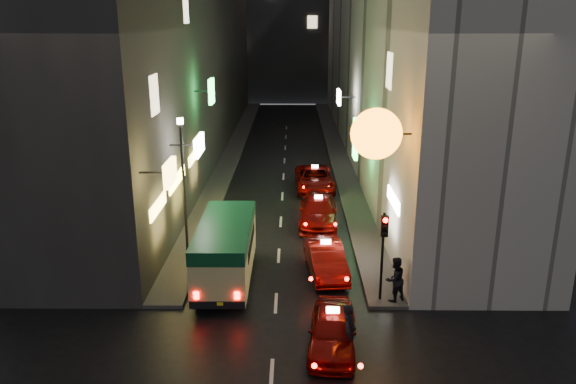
{
  "coord_description": "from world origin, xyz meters",
  "views": [
    {
      "loc": [
        0.63,
        -10.79,
        10.47
      ],
      "look_at": [
        0.43,
        13.0,
        3.08
      ],
      "focal_mm": 35.0,
      "sensor_mm": 36.0,
      "label": 1
    }
  ],
  "objects_px": {
    "lamp_post": "(183,178)",
    "taxi_near": "(332,327)",
    "minibus": "(226,245)",
    "traffic_light": "(384,239)",
    "pedestrian_crossing": "(349,328)"
  },
  "relations": [
    {
      "from": "traffic_light",
      "to": "minibus",
      "type": "bearing_deg",
      "value": 162.91
    },
    {
      "from": "pedestrian_crossing",
      "to": "traffic_light",
      "type": "xyz_separation_m",
      "value": [
        1.56,
        3.55,
        1.62
      ]
    },
    {
      "from": "taxi_near",
      "to": "pedestrian_crossing",
      "type": "xyz_separation_m",
      "value": [
        0.49,
        -0.56,
        0.31
      ]
    },
    {
      "from": "minibus",
      "to": "lamp_post",
      "type": "xyz_separation_m",
      "value": [
        -2.1,
        2.65,
        2.1
      ]
    },
    {
      "from": "minibus",
      "to": "traffic_light",
      "type": "distance_m",
      "value": 6.47
    },
    {
      "from": "traffic_light",
      "to": "lamp_post",
      "type": "xyz_separation_m",
      "value": [
        -8.2,
        4.53,
        1.04
      ]
    },
    {
      "from": "minibus",
      "to": "traffic_light",
      "type": "xyz_separation_m",
      "value": [
        6.1,
        -1.88,
        1.07
      ]
    },
    {
      "from": "minibus",
      "to": "taxi_near",
      "type": "xyz_separation_m",
      "value": [
        4.05,
        -4.87,
        -0.86
      ]
    },
    {
      "from": "lamp_post",
      "to": "taxi_near",
      "type": "bearing_deg",
      "value": -50.73
    },
    {
      "from": "pedestrian_crossing",
      "to": "lamp_post",
      "type": "distance_m",
      "value": 10.79
    },
    {
      "from": "traffic_light",
      "to": "pedestrian_crossing",
      "type": "bearing_deg",
      "value": -113.75
    },
    {
      "from": "taxi_near",
      "to": "traffic_light",
      "type": "height_order",
      "value": "traffic_light"
    },
    {
      "from": "pedestrian_crossing",
      "to": "traffic_light",
      "type": "bearing_deg",
      "value": -17.81
    },
    {
      "from": "pedestrian_crossing",
      "to": "lamp_post",
      "type": "relative_size",
      "value": 0.34
    },
    {
      "from": "pedestrian_crossing",
      "to": "traffic_light",
      "type": "distance_m",
      "value": 4.2
    }
  ]
}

